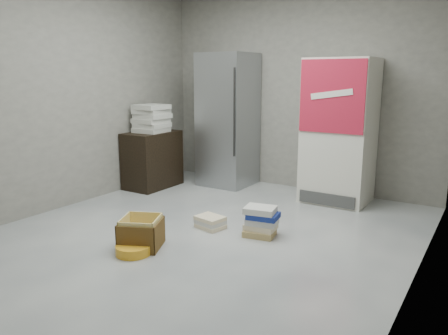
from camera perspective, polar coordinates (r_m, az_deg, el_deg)
The scene contains 10 objects.
ground at distance 4.38m, azimuth -4.28°, elevation -9.45°, with size 5.00×5.00×0.00m, color silver.
room_shell at distance 4.08m, azimuth -4.69°, elevation 14.77°, with size 4.04×5.04×2.82m.
steel_fridge at distance 6.37m, azimuth 0.53°, elevation 6.19°, with size 0.70×0.72×1.90m.
coke_cooler at distance 5.68m, azimuth 14.82°, elevation 4.61°, with size 0.80×0.73×1.80m.
wood_shelf at distance 6.37m, azimuth -9.33°, elevation 1.02°, with size 0.50×0.80×0.80m, color black.
supply_box_stack at distance 6.28m, azimuth -9.45°, elevation 6.35°, with size 0.44×0.44×0.39m.
phonebook_stack_main at distance 4.45m, azimuth 4.87°, elevation -7.02°, with size 0.37×0.32×0.30m.
phonebook_stack_side at distance 4.68m, azimuth -1.80°, elevation -7.14°, with size 0.33×0.28×0.13m.
cardboard_box at distance 4.23m, azimuth -10.76°, elevation -8.65°, with size 0.49×0.49×0.30m.
bucket_lid at distance 4.12m, azimuth -11.73°, elevation -10.43°, with size 0.32×0.32×0.09m, color #F8AA21.
Camera 1 is at (2.45, -3.26, 1.60)m, focal length 35.00 mm.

